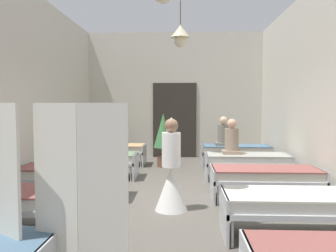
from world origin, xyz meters
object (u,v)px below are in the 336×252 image
object	(u,v)px
bed_left_row_2	(71,174)
bed_left_row_3	(96,159)
privacy_screen	(55,203)
bed_left_row_1	(28,200)
bed_right_row_4	(236,150)
potted_plant	(163,134)
patient_seated_primary	(223,135)
nurse_near_aisle	(171,177)
bed_right_row_2	(265,176)
patient_seated_secondary	(232,141)
bed_right_row_1	(298,203)
bed_right_row_3	(247,160)
bed_left_row_4	(111,149)

from	to	relation	value
bed_left_row_2	bed_left_row_3	world-z (taller)	same
bed_left_row_3	privacy_screen	distance (m)	5.12
bed_left_row_1	privacy_screen	world-z (taller)	privacy_screen
bed_right_row_4	privacy_screen	distance (m)	7.22
potted_plant	patient_seated_primary	bearing A→B (deg)	7.28
bed_left_row_3	nurse_near_aisle	bearing A→B (deg)	-52.50
nurse_near_aisle	potted_plant	bearing A→B (deg)	-139.94
bed_right_row_2	patient_seated_secondary	xyz separation A→B (m)	(-0.35, 1.81, 0.43)
bed_right_row_1	bed_right_row_3	xyz separation A→B (m)	(0.00, 3.48, 0.00)
potted_plant	privacy_screen	size ratio (longest dim) A/B	0.87
patient_seated_primary	potted_plant	world-z (taller)	potted_plant
patient_seated_primary	bed_left_row_2	bearing A→B (deg)	-132.40
bed_right_row_1	privacy_screen	bearing A→B (deg)	-148.86
bed_left_row_2	bed_left_row_4	bearing A→B (deg)	90.00
bed_left_row_3	bed_right_row_4	distance (m)	3.90
privacy_screen	patient_seated_secondary	bearing A→B (deg)	81.33
bed_right_row_4	bed_left_row_3	bearing A→B (deg)	-153.50
bed_left_row_2	nurse_near_aisle	xyz separation A→B (m)	(1.84, -0.66, 0.09)
bed_left_row_4	bed_right_row_2	bearing A→B (deg)	-44.91
bed_left_row_4	patient_seated_secondary	world-z (taller)	patient_seated_secondary
bed_left_row_2	privacy_screen	world-z (taller)	privacy_screen
privacy_screen	potted_plant	bearing A→B (deg)	99.95
bed_left_row_2	bed_left_row_3	size ratio (longest dim) A/B	1.00
bed_left_row_1	patient_seated_primary	xyz separation A→B (m)	(3.14, 5.17, 0.43)
bed_left_row_1	bed_left_row_4	size ratio (longest dim) A/B	1.00
bed_right_row_1	potted_plant	xyz separation A→B (m)	(-2.01, 4.96, 0.46)
bed_right_row_2	patient_seated_secondary	distance (m)	1.89
bed_left_row_3	nurse_near_aisle	size ratio (longest dim) A/B	1.28
bed_left_row_2	bed_left_row_4	world-z (taller)	same
bed_left_row_4	privacy_screen	bearing A→B (deg)	-81.99
patient_seated_secondary	bed_left_row_4	bearing A→B (deg)	151.97
bed_right_row_3	nurse_near_aisle	bearing A→B (deg)	-124.39
patient_seated_primary	patient_seated_secondary	distance (m)	1.63
bed_right_row_4	potted_plant	bearing A→B (deg)	-172.82
bed_left_row_2	bed_left_row_3	bearing A→B (deg)	90.00
bed_left_row_1	nurse_near_aisle	bearing A→B (deg)	30.24
bed_right_row_3	privacy_screen	bearing A→B (deg)	-116.86
bed_right_row_4	patient_seated_secondary	size ratio (longest dim) A/B	2.37
nurse_near_aisle	bed_left_row_4	bearing A→B (deg)	-121.25
bed_right_row_2	patient_seated_secondary	bearing A→B (deg)	100.96
bed_right_row_4	privacy_screen	bearing A→B (deg)	-110.61
privacy_screen	bed_left_row_3	bearing A→B (deg)	115.37
patient_seated_primary	bed_left_row_1	bearing A→B (deg)	-121.23
bed_right_row_1	patient_seated_secondary	xyz separation A→B (m)	(-0.35, 3.54, 0.43)
potted_plant	bed_left_row_1	bearing A→B (deg)	-106.63
bed_left_row_3	potted_plant	bearing A→B (deg)	45.07
bed_left_row_2	bed_right_row_3	size ratio (longest dim) A/B	1.00
bed_right_row_2	privacy_screen	bearing A→B (deg)	-127.80
bed_left_row_3	patient_seated_primary	xyz separation A→B (m)	(3.14, 1.70, 0.43)
bed_right_row_2	privacy_screen	size ratio (longest dim) A/B	1.12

